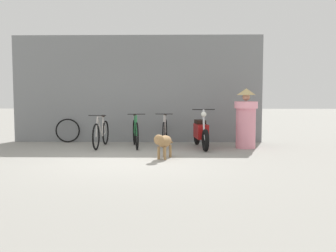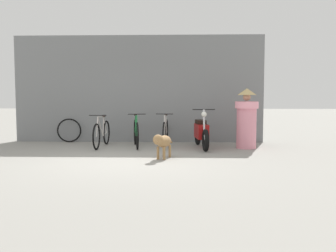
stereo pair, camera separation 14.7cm
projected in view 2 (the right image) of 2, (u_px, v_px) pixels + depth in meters
The scene contains 9 objects.
ground_plane at pixel (121, 161), 8.47m from camera, with size 60.00×60.00×0.00m, color gray.
shop_wall_back at pixel (138, 89), 11.73m from camera, with size 7.40×0.20×3.16m.
bicycle_0 at pixel (102, 134), 10.61m from camera, with size 0.46×1.78×0.89m.
bicycle_1 at pixel (136, 133), 10.60m from camera, with size 0.47×1.74×0.92m.
bicycle_2 at pixel (165, 132), 10.80m from camera, with size 0.46×1.70×0.92m.
motorcycle at pixel (201, 133), 10.40m from camera, with size 0.58×1.87×1.05m.
stray_dog at pixel (163, 142), 8.67m from camera, with size 0.47×0.96×0.57m.
person_in_robes at pixel (247, 118), 10.34m from camera, with size 0.69×0.69×1.58m.
spare_tire_left at pixel (69, 130), 11.65m from camera, with size 0.71×0.16×0.71m.
Camera 2 is at (1.34, -8.34, 1.43)m, focal length 42.00 mm.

